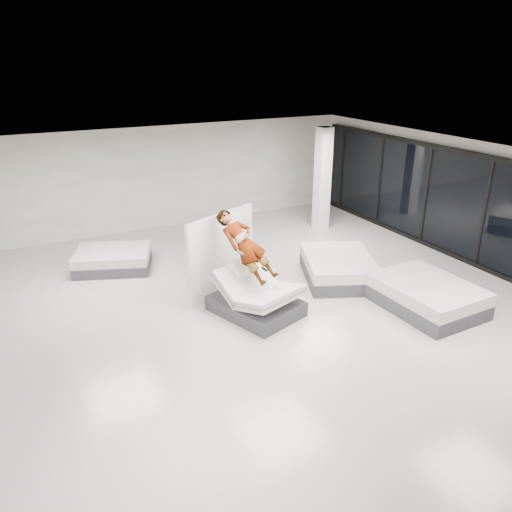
# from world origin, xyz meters

# --- Properties ---
(room) EXTENTS (14.00, 14.04, 3.20)m
(room) POSITION_xyz_m (0.00, 0.00, 1.60)
(room) COLOR beige
(room) RESTS_ON ground
(hero_bed) EXTENTS (1.86, 2.15, 1.13)m
(hero_bed) POSITION_xyz_m (-0.42, 0.40, 0.35)
(hero_bed) COLOR #3B3B40
(hero_bed) RESTS_ON floor
(person) EXTENTS (1.15, 1.76, 1.56)m
(person) POSITION_xyz_m (-0.53, 0.70, 1.21)
(person) COLOR slate
(person) RESTS_ON hero_bed
(remote) EXTENTS (0.09, 0.15, 0.08)m
(remote) POSITION_xyz_m (-0.21, 0.44, 0.97)
(remote) COLOR black
(remote) RESTS_ON person
(divider_panel) EXTENTS (1.98, 0.97, 1.94)m
(divider_panel) POSITION_xyz_m (-0.68, 1.66, 0.97)
(divider_panel) COLOR silver
(divider_panel) RESTS_ON floor
(flat_bed_right_far) EXTENTS (2.32, 2.60, 0.59)m
(flat_bed_right_far) POSITION_xyz_m (2.21, 1.05, 0.29)
(flat_bed_right_far) COLOR #3B3B40
(flat_bed_right_far) RESTS_ON floor
(flat_bed_right_near) EXTENTS (1.72, 2.26, 0.61)m
(flat_bed_right_near) POSITION_xyz_m (3.00, -1.12, 0.30)
(flat_bed_right_near) COLOR #3B3B40
(flat_bed_right_near) RESTS_ON floor
(flat_bed_left_far) EXTENTS (2.24, 1.97, 0.51)m
(flat_bed_left_far) POSITION_xyz_m (-2.65, 4.24, 0.26)
(flat_bed_left_far) COLOR #3B3B40
(flat_bed_left_far) RESTS_ON floor
(column) EXTENTS (0.40, 0.40, 3.20)m
(column) POSITION_xyz_m (4.00, 4.50, 1.60)
(column) COLOR white
(column) RESTS_ON floor
(storefront_glazing) EXTENTS (0.12, 13.40, 2.92)m
(storefront_glazing) POSITION_xyz_m (5.90, 0.00, 1.45)
(storefront_glazing) COLOR #1D2531
(storefront_glazing) RESTS_ON floor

